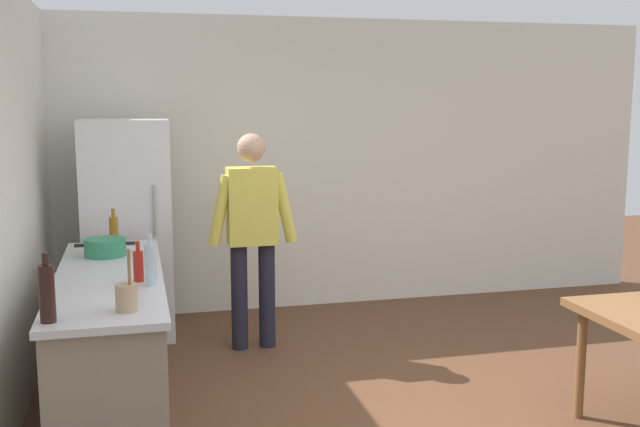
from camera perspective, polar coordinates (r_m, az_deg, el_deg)
name	(u,v)px	position (r m, az deg, el deg)	size (l,w,h in m)	color
wall_back	(332,164)	(7.06, 0.92, 3.83)	(6.40, 0.12, 2.70)	silver
kitchen_counter	(112,345)	(4.84, -15.70, -9.69)	(0.64, 2.20, 0.90)	gray
refrigerator	(127,230)	(6.29, -14.59, -1.20)	(0.70, 0.67, 1.80)	white
person	(252,226)	(5.79, -5.22, -1.00)	(0.70, 0.22, 1.70)	#1E1E2D
cooking_pot	(105,247)	(5.27, -16.19, -2.51)	(0.40, 0.28, 0.12)	#2D845B
utensil_jar	(127,296)	(3.88, -14.63, -6.15)	(0.11, 0.11, 0.32)	tan
bottle_sauce_red	(138,265)	(4.48, -13.78, -3.90)	(0.06, 0.06, 0.24)	#B22319
bottle_wine_dark	(47,293)	(3.79, -20.24, -5.73)	(0.08, 0.08, 0.34)	black
bottle_water_clear	(151,264)	(4.36, -12.89, -3.81)	(0.07, 0.07, 0.30)	silver
bottle_oil_amber	(114,231)	(5.55, -15.56, -1.33)	(0.06, 0.06, 0.28)	#996619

